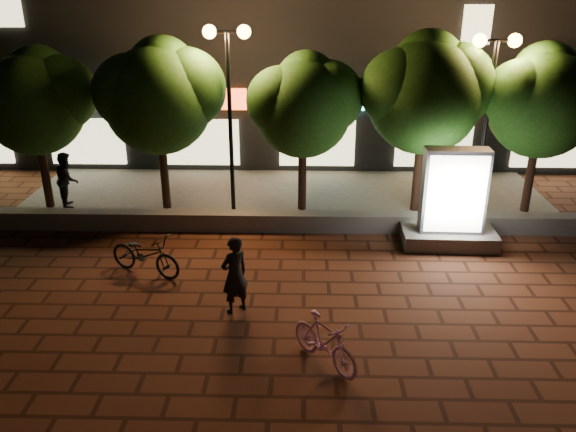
{
  "coord_description": "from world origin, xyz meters",
  "views": [
    {
      "loc": [
        0.49,
        -10.36,
        6.37
      ],
      "look_at": [
        0.19,
        1.5,
        1.45
      ],
      "focal_mm": 35.89,
      "sensor_mm": 36.0,
      "label": 1
    }
  ],
  "objects_px": {
    "tree_far_left": "(35,98)",
    "pedestrian": "(67,179)",
    "tree_right": "(427,90)",
    "tree_far_right": "(544,97)",
    "ad_kiosk": "(452,207)",
    "tree_mid": "(305,102)",
    "street_lamp_right": "(492,79)",
    "scooter_parked": "(145,254)",
    "rider": "(235,275)",
    "street_lamp_left": "(228,73)",
    "scooter_pink": "(325,342)",
    "tree_left": "(160,93)"
  },
  "relations": [
    {
      "from": "tree_mid",
      "to": "tree_far_right",
      "type": "distance_m",
      "value": 6.5
    },
    {
      "from": "scooter_pink",
      "to": "tree_left",
      "type": "bearing_deg",
      "value": 80.31
    },
    {
      "from": "street_lamp_right",
      "to": "tree_left",
      "type": "bearing_deg",
      "value": 178.32
    },
    {
      "from": "tree_mid",
      "to": "scooter_parked",
      "type": "bearing_deg",
      "value": -132.08
    },
    {
      "from": "tree_right",
      "to": "street_lamp_right",
      "type": "distance_m",
      "value": 1.7
    },
    {
      "from": "tree_left",
      "to": "ad_kiosk",
      "type": "xyz_separation_m",
      "value": [
        7.72,
        -2.27,
        -2.41
      ]
    },
    {
      "from": "pedestrian",
      "to": "scooter_parked",
      "type": "bearing_deg",
      "value": -159.8
    },
    {
      "from": "tree_far_left",
      "to": "scooter_pink",
      "type": "xyz_separation_m",
      "value": [
        7.87,
        -7.36,
        -2.81
      ]
    },
    {
      "from": "tree_mid",
      "to": "street_lamp_right",
      "type": "height_order",
      "value": "street_lamp_right"
    },
    {
      "from": "scooter_pink",
      "to": "pedestrian",
      "type": "distance_m",
      "value": 10.42
    },
    {
      "from": "tree_left",
      "to": "tree_mid",
      "type": "bearing_deg",
      "value": -0.0
    },
    {
      "from": "tree_mid",
      "to": "tree_far_left",
      "type": "bearing_deg",
      "value": 180.0
    },
    {
      "from": "street_lamp_left",
      "to": "scooter_pink",
      "type": "bearing_deg",
      "value": -71.16
    },
    {
      "from": "street_lamp_left",
      "to": "street_lamp_right",
      "type": "relative_size",
      "value": 1.04
    },
    {
      "from": "tree_left",
      "to": "scooter_parked",
      "type": "height_order",
      "value": "tree_left"
    },
    {
      "from": "tree_far_left",
      "to": "scooter_pink",
      "type": "bearing_deg",
      "value": -43.07
    },
    {
      "from": "tree_far_right",
      "to": "street_lamp_right",
      "type": "relative_size",
      "value": 0.96
    },
    {
      "from": "tree_far_right",
      "to": "pedestrian",
      "type": "relative_size",
      "value": 2.91
    },
    {
      "from": "street_lamp_right",
      "to": "scooter_pink",
      "type": "distance_m",
      "value": 9.11
    },
    {
      "from": "tree_left",
      "to": "ad_kiosk",
      "type": "height_order",
      "value": "tree_left"
    },
    {
      "from": "tree_left",
      "to": "tree_far_right",
      "type": "bearing_deg",
      "value": -0.0
    },
    {
      "from": "ad_kiosk",
      "to": "rider",
      "type": "height_order",
      "value": "ad_kiosk"
    },
    {
      "from": "tree_mid",
      "to": "rider",
      "type": "xyz_separation_m",
      "value": [
        -1.4,
        -5.61,
        -2.38
      ]
    },
    {
      "from": "tree_far_right",
      "to": "rider",
      "type": "relative_size",
      "value": 2.84
    },
    {
      "from": "tree_far_right",
      "to": "scooter_pink",
      "type": "bearing_deg",
      "value": -129.81
    },
    {
      "from": "tree_right",
      "to": "tree_far_right",
      "type": "distance_m",
      "value": 3.2
    },
    {
      "from": "street_lamp_right",
      "to": "pedestrian",
      "type": "distance_m",
      "value": 12.29
    },
    {
      "from": "tree_right",
      "to": "scooter_pink",
      "type": "xyz_separation_m",
      "value": [
        -2.94,
        -7.36,
        -3.08
      ]
    },
    {
      "from": "street_lamp_left",
      "to": "scooter_pink",
      "type": "height_order",
      "value": "street_lamp_left"
    },
    {
      "from": "tree_mid",
      "to": "tree_right",
      "type": "relative_size",
      "value": 0.89
    },
    {
      "from": "street_lamp_right",
      "to": "scooter_parked",
      "type": "distance_m",
      "value": 9.99
    },
    {
      "from": "tree_far_right",
      "to": "scooter_parked",
      "type": "bearing_deg",
      "value": -158.29
    },
    {
      "from": "tree_far_right",
      "to": "ad_kiosk",
      "type": "relative_size",
      "value": 1.86
    },
    {
      "from": "street_lamp_left",
      "to": "scooter_parked",
      "type": "relative_size",
      "value": 2.75
    },
    {
      "from": "tree_right",
      "to": "tree_left",
      "type": "bearing_deg",
      "value": -180.0
    },
    {
      "from": "scooter_parked",
      "to": "tree_mid",
      "type": "bearing_deg",
      "value": -18.17
    },
    {
      "from": "rider",
      "to": "tree_mid",
      "type": "bearing_deg",
      "value": -142.83
    },
    {
      "from": "tree_far_right",
      "to": "street_lamp_left",
      "type": "xyz_separation_m",
      "value": [
        -8.55,
        -0.26,
        0.66
      ]
    },
    {
      "from": "ad_kiosk",
      "to": "pedestrian",
      "type": "relative_size",
      "value": 1.56
    },
    {
      "from": "tree_mid",
      "to": "scooter_pink",
      "type": "bearing_deg",
      "value": -87.12
    },
    {
      "from": "tree_left",
      "to": "rider",
      "type": "distance_m",
      "value": 6.71
    },
    {
      "from": "street_lamp_left",
      "to": "ad_kiosk",
      "type": "height_order",
      "value": "street_lamp_left"
    },
    {
      "from": "tree_far_left",
      "to": "pedestrian",
      "type": "distance_m",
      "value": 2.45
    },
    {
      "from": "tree_far_left",
      "to": "tree_right",
      "type": "xyz_separation_m",
      "value": [
        10.8,
        0.0,
        0.27
      ]
    },
    {
      "from": "tree_right",
      "to": "ad_kiosk",
      "type": "distance_m",
      "value": 3.43
    },
    {
      "from": "tree_far_left",
      "to": "street_lamp_right",
      "type": "bearing_deg",
      "value": -1.21
    },
    {
      "from": "tree_far_right",
      "to": "ad_kiosk",
      "type": "distance_m",
      "value": 4.28
    },
    {
      "from": "scooter_pink",
      "to": "street_lamp_right",
      "type": "bearing_deg",
      "value": 16.78
    },
    {
      "from": "tree_far_right",
      "to": "pedestrian",
      "type": "xyz_separation_m",
      "value": [
        -13.47,
        0.03,
        -2.47
      ]
    },
    {
      "from": "tree_far_left",
      "to": "tree_mid",
      "type": "bearing_deg",
      "value": -0.0
    }
  ]
}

